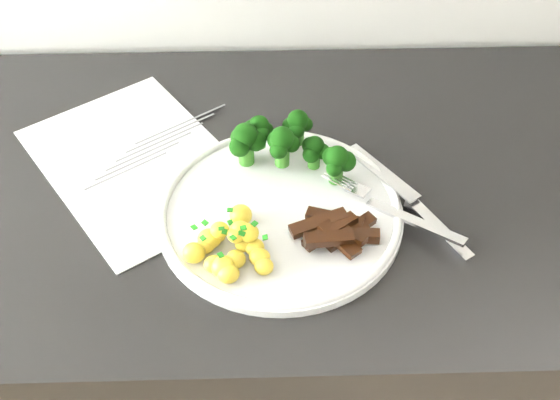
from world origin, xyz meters
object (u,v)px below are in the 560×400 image
Objects in this scene: recipe_paper at (137,162)px; plate at (280,212)px; broccoli at (286,142)px; knife at (422,213)px; counter at (252,363)px; beef_strips at (337,231)px; fork at (395,210)px; potatoes at (231,246)px.

recipe_paper is 1.26× the size of plate.
broccoli is at bearing 83.44° from plate.
plate is 0.18m from knife.
recipe_paper is at bearing 163.32° from counter.
beef_strips is at bearing -65.86° from broccoli.
broccoli is 0.17m from fork.
potatoes is 0.21m from fork.
counter is at bearing 84.98° from potatoes.
plate is 2.69× the size of potatoes.
broccoli is 0.79× the size of knife.
potatoes is 0.24m from knife.
fork is (0.14, -0.01, 0.01)m from plate.
potatoes reaches higher than counter.
fork is (0.33, -0.12, 0.02)m from recipe_paper.
knife is at bearing -16.84° from counter.
counter is 0.47m from recipe_paper.
fork reaches higher than recipe_paper.
recipe_paper is 2.34× the size of fork.
knife is at bearing 14.71° from potatoes.
beef_strips is (0.11, -0.10, 0.47)m from counter.
beef_strips reaches higher than plate.
plate is (0.19, -0.10, 0.01)m from recipe_paper.
potatoes is at bearing -95.02° from counter.
counter is 14.36× the size of fork.
recipe_paper is 0.22m from potatoes.
beef_strips is 0.54× the size of knife.
broccoli reaches higher than potatoes.
fork is (0.13, -0.10, -0.03)m from broccoli.
knife is (0.22, -0.07, 0.45)m from counter.
plate is 0.08m from beef_strips.
knife is at bearing -16.78° from recipe_paper.
counter is at bearing 137.56° from beef_strips.
recipe_paper is 0.21m from broccoli.
plate is 1.90× the size of broccoli.
recipe_paper is at bearing 151.30° from plate.
beef_strips is (0.06, -0.13, -0.03)m from broccoli.
plate is at bearing 175.46° from fork.
potatoes is 0.56× the size of knife.
potatoes is at bearing -52.61° from recipe_paper.
broccoli reaches higher than counter.
potatoes reaches higher than plate.
recipe_paper is 3.51× the size of beef_strips.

